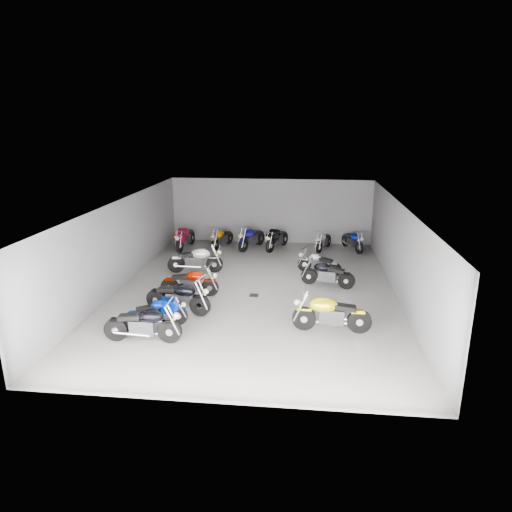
{
  "coord_description": "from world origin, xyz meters",
  "views": [
    {
      "loc": [
        1.71,
        -15.5,
        5.93
      ],
      "look_at": [
        -0.1,
        1.05,
        1.0
      ],
      "focal_mm": 32.0,
      "sensor_mm": 36.0,
      "label": 1
    }
  ],
  "objects_px": {
    "motorcycle_left_a": "(144,324)",
    "motorcycle_back_d": "(277,239)",
    "motorcycle_left_c": "(179,297)",
    "motorcycle_left_d": "(190,282)",
    "motorcycle_right_f": "(319,263)",
    "motorcycle_right_b": "(331,314)",
    "motorcycle_back_a": "(185,238)",
    "motorcycle_left_f": "(196,260)",
    "motorcycle_back_e": "(324,241)",
    "motorcycle_back_b": "(222,238)",
    "motorcycle_right_e": "(327,274)",
    "motorcycle_back_f": "(353,241)",
    "motorcycle_left_b": "(157,313)",
    "motorcycle_back_c": "(251,238)",
    "drain_grate": "(254,295)"
  },
  "relations": [
    {
      "from": "motorcycle_left_c",
      "to": "motorcycle_left_d",
      "type": "relative_size",
      "value": 1.08
    },
    {
      "from": "motorcycle_left_c",
      "to": "motorcycle_back_f",
      "type": "xyz_separation_m",
      "value": [
        6.24,
        8.11,
        -0.06
      ]
    },
    {
      "from": "motorcycle_left_f",
      "to": "motorcycle_back_d",
      "type": "xyz_separation_m",
      "value": [
        3.04,
        3.89,
        -0.02
      ]
    },
    {
      "from": "motorcycle_right_b",
      "to": "motorcycle_back_d",
      "type": "height_order",
      "value": "motorcycle_right_b"
    },
    {
      "from": "motorcycle_back_f",
      "to": "motorcycle_back_b",
      "type": "bearing_deg",
      "value": -20.97
    },
    {
      "from": "motorcycle_left_a",
      "to": "motorcycle_back_f",
      "type": "distance_m",
      "value": 12.18
    },
    {
      "from": "motorcycle_left_c",
      "to": "motorcycle_back_a",
      "type": "distance_m",
      "value": 7.76
    },
    {
      "from": "motorcycle_back_a",
      "to": "motorcycle_back_d",
      "type": "relative_size",
      "value": 1.1
    },
    {
      "from": "drain_grate",
      "to": "motorcycle_left_f",
      "type": "relative_size",
      "value": 0.14
    },
    {
      "from": "motorcycle_left_a",
      "to": "motorcycle_right_e",
      "type": "xyz_separation_m",
      "value": [
        5.24,
        5.06,
        -0.04
      ]
    },
    {
      "from": "drain_grate",
      "to": "motorcycle_left_d",
      "type": "bearing_deg",
      "value": -173.51
    },
    {
      "from": "motorcycle_right_e",
      "to": "motorcycle_back_b",
      "type": "xyz_separation_m",
      "value": [
        -4.87,
        4.98,
        -0.0
      ]
    },
    {
      "from": "motorcycle_back_c",
      "to": "motorcycle_left_f",
      "type": "bearing_deg",
      "value": 88.64
    },
    {
      "from": "motorcycle_left_f",
      "to": "motorcycle_right_f",
      "type": "distance_m",
      "value": 4.97
    },
    {
      "from": "motorcycle_left_f",
      "to": "motorcycle_right_e",
      "type": "relative_size",
      "value": 1.12
    },
    {
      "from": "motorcycle_right_f",
      "to": "motorcycle_right_b",
      "type": "bearing_deg",
      "value": -155.33
    },
    {
      "from": "motorcycle_right_e",
      "to": "motorcycle_back_a",
      "type": "distance_m",
      "value": 8.02
    },
    {
      "from": "motorcycle_left_a",
      "to": "motorcycle_back_d",
      "type": "distance_m",
      "value": 10.48
    },
    {
      "from": "motorcycle_back_a",
      "to": "motorcycle_back_f",
      "type": "height_order",
      "value": "motorcycle_back_a"
    },
    {
      "from": "motorcycle_right_b",
      "to": "motorcycle_back_b",
      "type": "relative_size",
      "value": 1.18
    },
    {
      "from": "motorcycle_back_b",
      "to": "motorcycle_left_c",
      "type": "bearing_deg",
      "value": 108.48
    },
    {
      "from": "motorcycle_back_a",
      "to": "motorcycle_back_b",
      "type": "distance_m",
      "value": 1.77
    },
    {
      "from": "motorcycle_left_a",
      "to": "motorcycle_left_c",
      "type": "relative_size",
      "value": 0.99
    },
    {
      "from": "motorcycle_left_d",
      "to": "motorcycle_back_d",
      "type": "bearing_deg",
      "value": 154.9
    },
    {
      "from": "motorcycle_left_b",
      "to": "motorcycle_left_d",
      "type": "distance_m",
      "value": 2.64
    },
    {
      "from": "motorcycle_right_f",
      "to": "motorcycle_back_e",
      "type": "relative_size",
      "value": 1.0
    },
    {
      "from": "motorcycle_left_c",
      "to": "motorcycle_back_d",
      "type": "bearing_deg",
      "value": 174.58
    },
    {
      "from": "motorcycle_back_c",
      "to": "motorcycle_right_e",
      "type": "bearing_deg",
      "value": 148.73
    },
    {
      "from": "motorcycle_right_b",
      "to": "motorcycle_right_f",
      "type": "distance_m",
      "value": 5.27
    },
    {
      "from": "motorcycle_left_d",
      "to": "motorcycle_back_d",
      "type": "xyz_separation_m",
      "value": [
        2.63,
        6.45,
        0.02
      ]
    },
    {
      "from": "motorcycle_right_b",
      "to": "motorcycle_right_f",
      "type": "height_order",
      "value": "motorcycle_right_b"
    },
    {
      "from": "motorcycle_left_a",
      "to": "motorcycle_right_f",
      "type": "bearing_deg",
      "value": 141.21
    },
    {
      "from": "motorcycle_right_b",
      "to": "motorcycle_back_c",
      "type": "relative_size",
      "value": 1.09
    },
    {
      "from": "motorcycle_left_d",
      "to": "motorcycle_right_f",
      "type": "xyz_separation_m",
      "value": [
        4.54,
        2.93,
        -0.05
      ]
    },
    {
      "from": "motorcycle_right_f",
      "to": "motorcycle_back_f",
      "type": "bearing_deg",
      "value": -2.46
    },
    {
      "from": "motorcycle_back_c",
      "to": "motorcycle_back_b",
      "type": "bearing_deg",
      "value": 21.17
    },
    {
      "from": "motorcycle_left_d",
      "to": "motorcycle_right_b",
      "type": "height_order",
      "value": "motorcycle_right_b"
    },
    {
      "from": "motorcycle_left_c",
      "to": "motorcycle_back_e",
      "type": "relative_size",
      "value": 1.26
    },
    {
      "from": "motorcycle_left_b",
      "to": "motorcycle_left_a",
      "type": "bearing_deg",
      "value": -24.19
    },
    {
      "from": "motorcycle_right_e",
      "to": "motorcycle_left_a",
      "type": "bearing_deg",
      "value": 149.05
    },
    {
      "from": "motorcycle_left_c",
      "to": "motorcycle_back_a",
      "type": "height_order",
      "value": "same"
    },
    {
      "from": "motorcycle_left_a",
      "to": "motorcycle_back_e",
      "type": "relative_size",
      "value": 1.25
    },
    {
      "from": "motorcycle_back_a",
      "to": "motorcycle_back_d",
      "type": "height_order",
      "value": "motorcycle_back_a"
    },
    {
      "from": "motorcycle_right_f",
      "to": "motorcycle_back_c",
      "type": "relative_size",
      "value": 0.83
    },
    {
      "from": "motorcycle_right_e",
      "to": "motorcycle_back_c",
      "type": "relative_size",
      "value": 0.94
    },
    {
      "from": "motorcycle_left_d",
      "to": "motorcycle_left_a",
      "type": "bearing_deg",
      "value": -9.73
    },
    {
      "from": "motorcycle_left_c",
      "to": "motorcycle_back_a",
      "type": "xyz_separation_m",
      "value": [
        -1.77,
        7.56,
        0.0
      ]
    },
    {
      "from": "motorcycle_back_f",
      "to": "motorcycle_left_d",
      "type": "bearing_deg",
      "value": 24.35
    },
    {
      "from": "motorcycle_left_f",
      "to": "motorcycle_back_b",
      "type": "height_order",
      "value": "motorcycle_left_f"
    },
    {
      "from": "motorcycle_back_f",
      "to": "motorcycle_back_a",
      "type": "bearing_deg",
      "value": -18.36
    }
  ]
}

